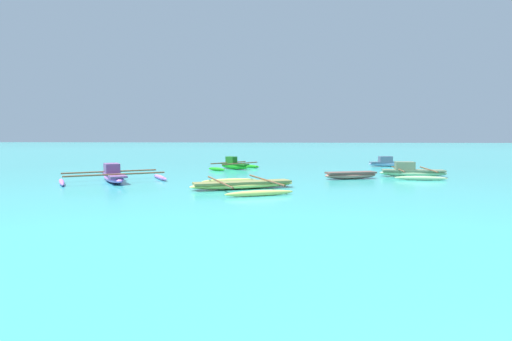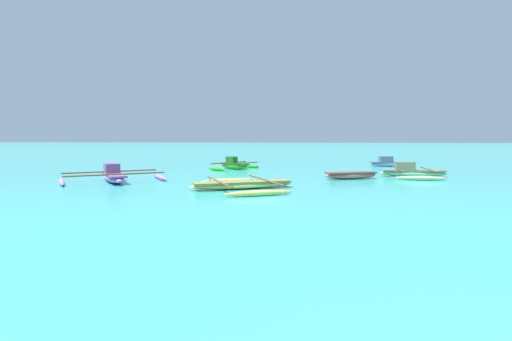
{
  "view_description": "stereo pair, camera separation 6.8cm",
  "coord_description": "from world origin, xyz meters",
  "px_view_note": "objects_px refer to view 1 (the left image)",
  "views": [
    {
      "loc": [
        -2.34,
        -1.71,
        2.0
      ],
      "look_at": [
        -4.22,
        18.46,
        0.25
      ],
      "focal_mm": 28.0,
      "sensor_mm": 36.0,
      "label": 1
    },
    {
      "loc": [
        -2.28,
        -1.71,
        2.0
      ],
      "look_at": [
        -4.22,
        18.46,
        0.25
      ],
      "focal_mm": 28.0,
      "sensor_mm": 36.0,
      "label": 2
    }
  ],
  "objects_px": {
    "moored_boat_0": "(390,163)",
    "moored_boat_4": "(412,172)",
    "moored_boat_1": "(113,176)",
    "moored_boat_3": "(243,185)",
    "moored_boat_5": "(234,165)",
    "moored_boat_2": "(351,175)"
  },
  "relations": [
    {
      "from": "moored_boat_1",
      "to": "moored_boat_5",
      "type": "bearing_deg",
      "value": 115.08
    },
    {
      "from": "moored_boat_3",
      "to": "moored_boat_2",
      "type": "bearing_deg",
      "value": 16.79
    },
    {
      "from": "moored_boat_0",
      "to": "moored_boat_3",
      "type": "relative_size",
      "value": 0.66
    },
    {
      "from": "moored_boat_3",
      "to": "moored_boat_1",
      "type": "bearing_deg",
      "value": 139.21
    },
    {
      "from": "moored_boat_4",
      "to": "moored_boat_5",
      "type": "height_order",
      "value": "moored_boat_5"
    },
    {
      "from": "moored_boat_1",
      "to": "moored_boat_3",
      "type": "distance_m",
      "value": 6.25
    },
    {
      "from": "moored_boat_1",
      "to": "moored_boat_3",
      "type": "bearing_deg",
      "value": 39.8
    },
    {
      "from": "moored_boat_3",
      "to": "moored_boat_5",
      "type": "height_order",
      "value": "moored_boat_5"
    },
    {
      "from": "moored_boat_2",
      "to": "moored_boat_5",
      "type": "height_order",
      "value": "moored_boat_5"
    },
    {
      "from": "moored_boat_2",
      "to": "moored_boat_0",
      "type": "bearing_deg",
      "value": 46.01
    },
    {
      "from": "moored_boat_0",
      "to": "moored_boat_4",
      "type": "distance_m",
      "value": 6.76
    },
    {
      "from": "moored_boat_2",
      "to": "moored_boat_5",
      "type": "distance_m",
      "value": 7.93
    },
    {
      "from": "moored_boat_3",
      "to": "moored_boat_4",
      "type": "xyz_separation_m",
      "value": [
        7.74,
        5.25,
        0.08
      ]
    },
    {
      "from": "moored_boat_2",
      "to": "moored_boat_3",
      "type": "xyz_separation_m",
      "value": [
        -4.6,
        -3.95,
        -0.03
      ]
    },
    {
      "from": "moored_boat_1",
      "to": "moored_boat_5",
      "type": "xyz_separation_m",
      "value": [
        4.33,
        7.02,
        -0.01
      ]
    },
    {
      "from": "moored_boat_0",
      "to": "moored_boat_5",
      "type": "distance_m",
      "value": 10.4
    },
    {
      "from": "moored_boat_1",
      "to": "moored_boat_4",
      "type": "distance_m",
      "value": 14.14
    },
    {
      "from": "moored_boat_4",
      "to": "moored_boat_1",
      "type": "bearing_deg",
      "value": -161.97
    },
    {
      "from": "moored_boat_4",
      "to": "moored_boat_5",
      "type": "bearing_deg",
      "value": 163.05
    },
    {
      "from": "moored_boat_5",
      "to": "moored_boat_0",
      "type": "bearing_deg",
      "value": 55.2
    },
    {
      "from": "moored_boat_2",
      "to": "moored_boat_3",
      "type": "height_order",
      "value": "moored_boat_3"
    },
    {
      "from": "moored_boat_1",
      "to": "moored_boat_4",
      "type": "bearing_deg",
      "value": 70.79
    }
  ]
}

